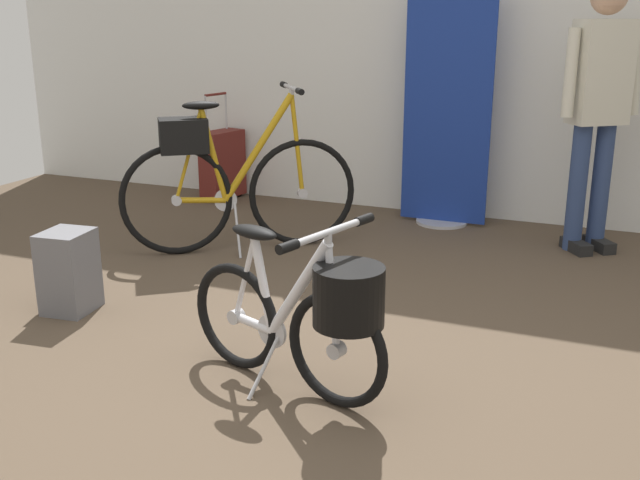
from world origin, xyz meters
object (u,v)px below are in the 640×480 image
(backpack_on_floor, at_px, (68,272))
(floor_banner_stand, at_px, (447,121))
(rolling_suitcase, at_px, (222,164))
(folding_bike_foreground, at_px, (309,311))
(display_bike_left, at_px, (229,179))
(visitor_near_wall, at_px, (599,100))

(backpack_on_floor, bearing_deg, floor_banner_stand, 60.11)
(floor_banner_stand, height_order, rolling_suitcase, floor_banner_stand)
(rolling_suitcase, bearing_deg, folding_bike_foreground, -54.70)
(folding_bike_foreground, xyz_separation_m, display_bike_left, (-1.18, 1.51, 0.11))
(floor_banner_stand, relative_size, visitor_near_wall, 0.99)
(folding_bike_foreground, xyz_separation_m, backpack_on_floor, (-1.44, 0.34, -0.15))
(floor_banner_stand, distance_m, backpack_on_floor, 2.70)
(display_bike_left, distance_m, backpack_on_floor, 1.23)
(display_bike_left, relative_size, backpack_on_floor, 2.92)
(visitor_near_wall, distance_m, backpack_on_floor, 3.16)
(visitor_near_wall, relative_size, rolling_suitcase, 1.95)
(display_bike_left, bearing_deg, backpack_on_floor, -102.19)
(display_bike_left, bearing_deg, floor_banner_stand, 46.46)
(folding_bike_foreground, xyz_separation_m, visitor_near_wall, (0.85, 2.39, 0.58))
(folding_bike_foreground, distance_m, rolling_suitcase, 3.30)
(visitor_near_wall, bearing_deg, backpack_on_floor, -138.06)
(display_bike_left, relative_size, visitor_near_wall, 0.73)
(folding_bike_foreground, distance_m, backpack_on_floor, 1.48)
(display_bike_left, relative_size, rolling_suitcase, 1.43)
(folding_bike_foreground, relative_size, rolling_suitcase, 1.14)
(visitor_near_wall, relative_size, backpack_on_floor, 3.98)
(rolling_suitcase, bearing_deg, backpack_on_floor, -78.72)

